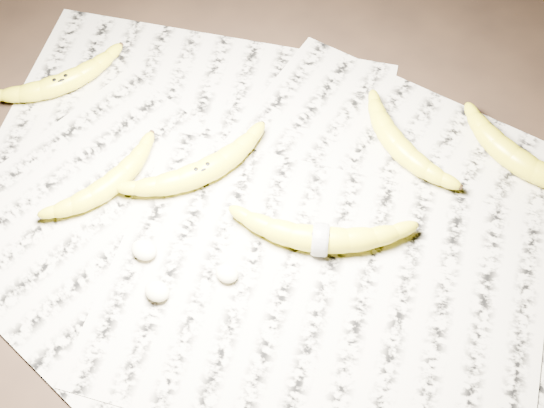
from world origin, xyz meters
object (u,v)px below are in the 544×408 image
at_px(banana_left_b, 109,184).
at_px(banana_center, 202,171).
at_px(banana_upper_b, 514,156).
at_px(banana_upper_a, 398,144).
at_px(banana_taped, 320,238).
at_px(banana_left_a, 61,82).

xyz_separation_m(banana_left_b, banana_center, (0.10, 0.08, 0.00)).
height_order(banana_left_b, banana_upper_b, banana_upper_b).
distance_m(banana_upper_a, banana_upper_b, 0.16).
height_order(banana_center, banana_upper_b, same).
bearing_deg(banana_center, banana_taped, -63.07).
bearing_deg(banana_center, banana_left_b, 159.93).
bearing_deg(banana_left_b, banana_center, -35.30).
xyz_separation_m(banana_left_b, banana_taped, (0.29, 0.06, 0.00)).
relative_size(banana_left_a, banana_upper_b, 1.03).
xyz_separation_m(banana_center, banana_upper_b, (0.37, 0.22, 0.00)).
xyz_separation_m(banana_left_b, banana_upper_a, (0.32, 0.24, 0.00)).
bearing_deg(banana_taped, banana_left_a, 150.71).
bearing_deg(banana_center, banana_upper_a, -19.46).
bearing_deg(banana_upper_a, banana_center, -111.98).
height_order(banana_left_a, banana_left_b, same).
xyz_separation_m(banana_center, banana_taped, (0.19, -0.02, 0.00)).
bearing_deg(banana_left_b, banana_left_a, 72.18).
relative_size(banana_left_b, banana_upper_b, 0.92).
bearing_deg(banana_upper_b, banana_upper_a, -142.58).
distance_m(banana_taped, banana_upper_a, 0.19).
xyz_separation_m(banana_taped, banana_upper_a, (0.03, 0.19, -0.00)).
relative_size(banana_center, banana_upper_b, 1.08).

